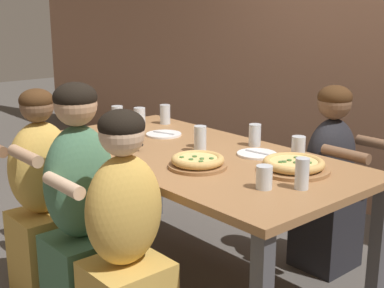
# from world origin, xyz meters

# --- Properties ---
(ground_plane) EXTENTS (18.00, 18.00, 0.00)m
(ground_plane) POSITION_xyz_m (0.00, 0.00, 0.00)
(ground_plane) COLOR #514C47
(ground_plane) RESTS_ON ground
(restaurant_back_panel) EXTENTS (10.00, 0.06, 3.20)m
(restaurant_back_panel) POSITION_xyz_m (0.00, 1.70, 1.60)
(restaurant_back_panel) COLOR #9E7056
(restaurant_back_panel) RESTS_ON ground
(dining_table) EXTENTS (1.98, 1.00, 0.77)m
(dining_table) POSITION_xyz_m (0.00, 0.00, 0.69)
(dining_table) COLOR #996B42
(dining_table) RESTS_ON ground
(pizza_board_main) EXTENTS (0.30, 0.30, 0.06)m
(pizza_board_main) POSITION_xyz_m (0.24, -0.17, 0.80)
(pizza_board_main) COLOR #996B42
(pizza_board_main) RESTS_ON dining_table
(pizza_board_second) EXTENTS (0.36, 0.36, 0.06)m
(pizza_board_second) POSITION_xyz_m (0.60, 0.15, 0.80)
(pizza_board_second) COLOR #996B42
(pizza_board_second) RESTS_ON dining_table
(skillet_bowl) EXTENTS (0.31, 0.21, 0.13)m
(skillet_bowl) POSITION_xyz_m (-0.40, -0.20, 0.83)
(skillet_bowl) COLOR black
(skillet_bowl) RESTS_ON dining_table
(empty_plate_a) EXTENTS (0.22, 0.22, 0.02)m
(empty_plate_a) POSITION_xyz_m (0.27, 0.24, 0.77)
(empty_plate_a) COLOR white
(empty_plate_a) RESTS_ON dining_table
(empty_plate_b) EXTENTS (0.23, 0.23, 0.02)m
(empty_plate_b) POSITION_xyz_m (-0.43, 0.14, 0.77)
(empty_plate_b) COLOR white
(empty_plate_b) RESTS_ON dining_table
(drinking_glass_a) EXTENTS (0.08, 0.08, 0.11)m
(drinking_glass_a) POSITION_xyz_m (0.43, 0.41, 0.82)
(drinking_glass_a) COLOR silver
(drinking_glass_a) RESTS_ON dining_table
(drinking_glass_b) EXTENTS (0.08, 0.08, 0.12)m
(drinking_glass_b) POSITION_xyz_m (-0.80, 0.21, 0.83)
(drinking_glass_b) COLOR silver
(drinking_glass_b) RESTS_ON dining_table
(drinking_glass_c) EXTENTS (0.06, 0.06, 0.10)m
(drinking_glass_c) POSITION_xyz_m (-0.78, 0.02, 0.81)
(drinking_glass_c) COLOR silver
(drinking_glass_c) RESTS_ON dining_table
(drinking_glass_d) EXTENTS (0.06, 0.06, 0.14)m
(drinking_glass_d) POSITION_xyz_m (0.79, -0.03, 0.83)
(drinking_glass_d) COLOR silver
(drinking_glass_d) RESTS_ON dining_table
(drinking_glass_e) EXTENTS (0.07, 0.07, 0.10)m
(drinking_glass_e) POSITION_xyz_m (-0.06, 0.12, 0.81)
(drinking_glass_e) COLOR silver
(drinking_glass_e) RESTS_ON dining_table
(drinking_glass_f) EXTENTS (0.08, 0.08, 0.13)m
(drinking_glass_f) POSITION_xyz_m (-0.90, 0.09, 0.83)
(drinking_glass_f) COLOR silver
(drinking_glass_f) RESTS_ON dining_table
(drinking_glass_g) EXTENTS (0.07, 0.07, 0.13)m
(drinking_glass_g) POSITION_xyz_m (-0.70, 0.36, 0.83)
(drinking_glass_g) COLOR silver
(drinking_glass_g) RESTS_ON dining_table
(drinking_glass_h) EXTENTS (0.07, 0.07, 0.13)m
(drinking_glass_h) POSITION_xyz_m (0.13, 0.38, 0.83)
(drinking_glass_h) COLOR silver
(drinking_glass_h) RESTS_ON dining_table
(drinking_glass_i) EXTENTS (0.08, 0.08, 0.11)m
(drinking_glass_i) POSITION_xyz_m (0.68, -0.16, 0.82)
(drinking_glass_i) COLOR silver
(drinking_glass_i) RESTS_ON dining_table
(drinking_glass_j) EXTENTS (0.07, 0.07, 0.15)m
(drinking_glass_j) POSITION_xyz_m (0.02, 0.05, 0.84)
(drinking_glass_j) COLOR silver
(drinking_glass_j) RESTS_ON dining_table
(diner_near_midleft) EXTENTS (0.51, 0.40, 1.16)m
(diner_near_midleft) POSITION_xyz_m (-0.41, -0.72, 0.52)
(diner_near_midleft) COLOR gold
(diner_near_midleft) RESTS_ON ground
(diner_near_center) EXTENTS (0.51, 0.40, 1.23)m
(diner_near_center) POSITION_xyz_m (0.01, -0.72, 0.57)
(diner_near_center) COLOR #477556
(diner_near_center) RESTS_ON ground
(diner_near_midright) EXTENTS (0.51, 0.40, 1.16)m
(diner_near_midright) POSITION_xyz_m (0.39, -0.72, 0.53)
(diner_near_midright) COLOR gold
(diner_near_midright) RESTS_ON ground
(diner_far_midright) EXTENTS (0.51, 0.40, 1.13)m
(diner_far_midright) POSITION_xyz_m (0.43, 0.72, 0.52)
(diner_far_midright) COLOR #232328
(diner_far_midright) RESTS_ON ground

